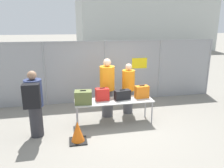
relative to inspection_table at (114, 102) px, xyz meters
name	(u,v)px	position (x,y,z in m)	size (l,w,h in m)	color
ground_plane	(118,124)	(0.09, -0.10, -0.67)	(120.00, 120.00, 0.00)	gray
fence_section	(105,70)	(0.10, 2.02, 0.53)	(8.77, 0.07, 2.29)	gray
inspection_table	(114,102)	(0.00, 0.00, 0.00)	(2.28, 0.68, 0.72)	#B2B2AD
suitcase_olive	(83,97)	(-0.89, -0.09, 0.23)	(0.50, 0.37, 0.39)	#566033
suitcase_red	(102,94)	(-0.33, 0.09, 0.23)	(0.39, 0.25, 0.38)	red
suitcase_black	(122,95)	(0.26, 0.03, 0.19)	(0.49, 0.29, 0.31)	black
suitcase_orange	(142,92)	(0.87, 0.06, 0.23)	(0.42, 0.25, 0.39)	orange
traveler_hooded	(34,102)	(-2.15, -0.40, 0.30)	(0.44, 0.68, 1.76)	#2D2D33
security_worker_near	(107,87)	(-0.09, 0.58, 0.29)	(0.46, 0.46, 1.86)	#4C4C51
security_worker_far	(128,88)	(0.63, 0.71, 0.18)	(0.41, 0.41, 1.66)	#4C4C51
utility_trailer	(116,76)	(1.03, 4.39, -0.30)	(3.75, 2.21, 0.62)	white
distant_hangar	(135,20)	(7.57, 22.34, 2.65)	(14.53, 13.53, 6.65)	#B2B7B2
traffic_cone	(78,132)	(-1.11, -0.87, -0.42)	(0.44, 0.44, 0.55)	black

